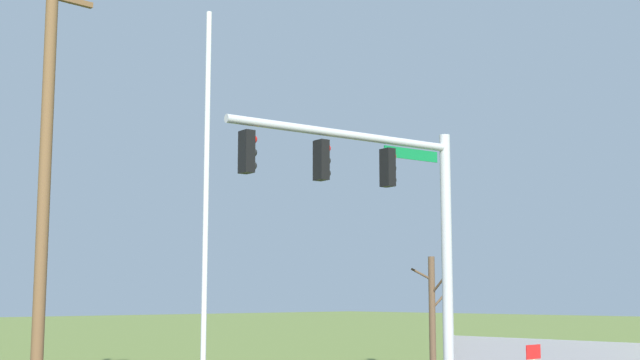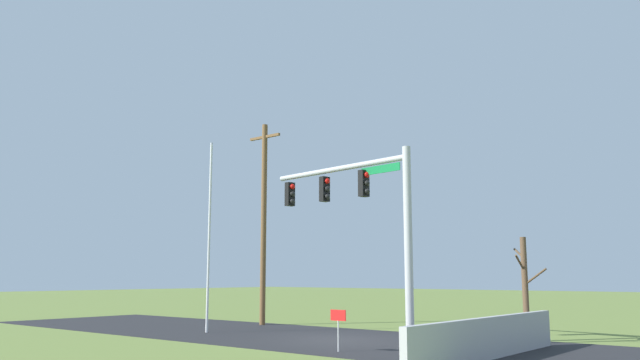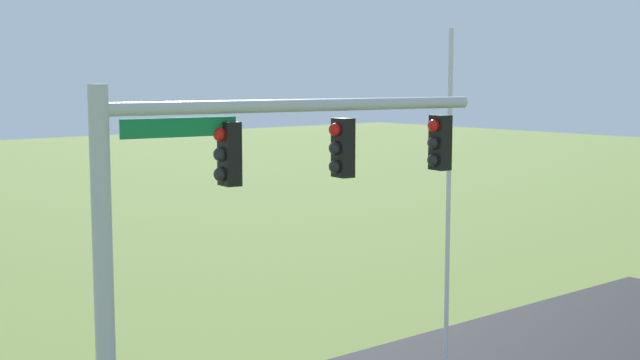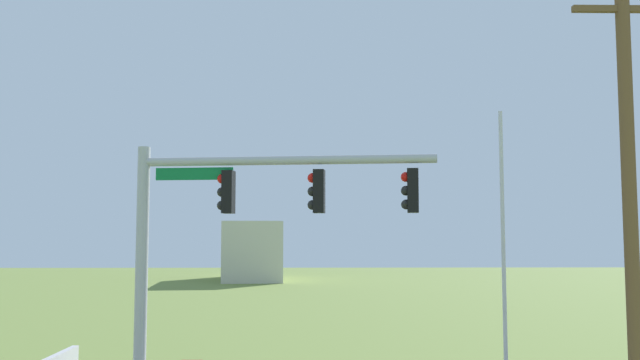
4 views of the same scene
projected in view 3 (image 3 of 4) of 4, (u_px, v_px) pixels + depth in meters
name	position (u px, v px, depth m)	size (l,w,h in m)	color
signal_mast	(231.00, 209.00, 13.17)	(6.72, 1.14, 6.56)	#B2B5BA
flagpole	(448.00, 210.00, 18.63)	(0.10, 0.10, 7.65)	silver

